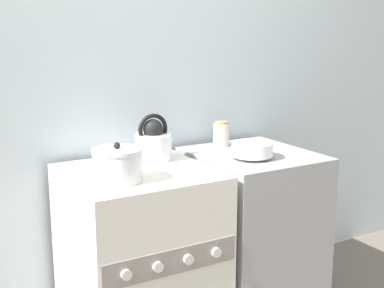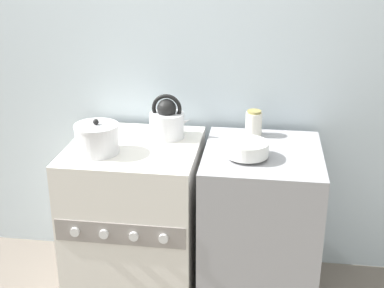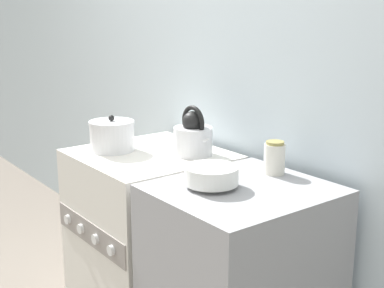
# 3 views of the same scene
# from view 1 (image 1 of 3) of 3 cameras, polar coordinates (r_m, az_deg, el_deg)

# --- Properties ---
(wall_back) EXTENTS (7.00, 0.06, 2.50)m
(wall_back) POSITION_cam_1_polar(r_m,az_deg,el_deg) (2.69, -9.41, 7.83)
(wall_back) COLOR silver
(wall_back) RESTS_ON ground_plane
(stove) EXTENTS (0.64, 0.66, 0.83)m
(stove) POSITION_cam_1_polar(r_m,az_deg,el_deg) (2.55, -5.54, -11.81)
(stove) COLOR silver
(stove) RESTS_ON ground_plane
(counter) EXTENTS (0.56, 0.63, 0.83)m
(counter) POSITION_cam_1_polar(r_m,az_deg,el_deg) (2.85, 6.37, -9.11)
(counter) COLOR #99999E
(counter) RESTS_ON ground_plane
(kettle) EXTENTS (0.22, 0.18, 0.23)m
(kettle) POSITION_cam_1_polar(r_m,az_deg,el_deg) (2.58, -4.12, 0.17)
(kettle) COLOR silver
(kettle) RESTS_ON stove
(cooking_pot) EXTENTS (0.21, 0.21, 0.17)m
(cooking_pot) POSITION_cam_1_polar(r_m,az_deg,el_deg) (2.24, -7.95, -2.24)
(cooking_pot) COLOR silver
(cooking_pot) RESTS_ON stove
(enamel_bowl) EXTENTS (0.20, 0.20, 0.08)m
(enamel_bowl) POSITION_cam_1_polar(r_m,az_deg,el_deg) (2.60, 6.44, -0.59)
(enamel_bowl) COLOR white
(enamel_bowl) RESTS_ON counter
(storage_jar) EXTENTS (0.08, 0.08, 0.13)m
(storage_jar) POSITION_cam_1_polar(r_m,az_deg,el_deg) (2.85, 3.13, 1.06)
(storage_jar) COLOR silver
(storage_jar) RESTS_ON counter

